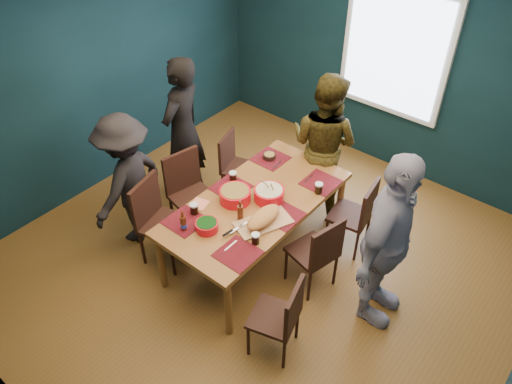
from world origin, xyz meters
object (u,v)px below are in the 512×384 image
at_px(chair_left_near, 156,216).
at_px(person_far_left, 183,131).
at_px(person_back, 324,144).
at_px(cutting_board, 263,219).
at_px(chair_left_mid, 188,187).
at_px(person_right, 387,243).
at_px(dining_table, 256,206).
at_px(person_near_left, 128,181).
at_px(chair_right_mid, 319,250).
at_px(bowl_dumpling, 269,194).
at_px(chair_right_near, 283,314).
at_px(bowl_salad, 235,195).
at_px(chair_left_far, 234,162).
at_px(chair_right_far, 358,212).
at_px(bowl_herbs, 207,226).

bearing_deg(chair_left_near, person_far_left, 106.48).
bearing_deg(chair_left_near, person_back, 52.20).
bearing_deg(cutting_board, chair_left_mid, -162.50).
relative_size(person_far_left, person_right, 0.97).
xyz_separation_m(dining_table, person_near_left, (-1.24, -0.60, 0.07)).
xyz_separation_m(chair_left_near, chair_right_mid, (1.54, 0.69, -0.04)).
distance_m(person_far_left, bowl_dumpling, 1.44).
xyz_separation_m(chair_left_near, person_right, (2.13, 0.80, 0.35)).
bearing_deg(person_far_left, chair_right_mid, 69.27).
xyz_separation_m(chair_left_mid, person_far_left, (-0.47, 0.42, 0.33)).
xyz_separation_m(person_right, bowl_dumpling, (-1.26, -0.05, -0.08)).
bearing_deg(chair_right_near, person_right, 49.29).
xyz_separation_m(person_far_left, bowl_salad, (1.18, -0.43, -0.06)).
xyz_separation_m(chair_left_near, cutting_board, (1.05, 0.44, 0.27)).
xyz_separation_m(person_far_left, person_near_left, (0.10, -0.91, -0.13)).
relative_size(chair_left_far, person_near_left, 0.55).
bearing_deg(chair_left_far, person_back, 14.80).
height_order(dining_table, cutting_board, cutting_board).
bearing_deg(chair_right_mid, chair_right_far, 102.84).
distance_m(chair_left_far, bowl_herbs, 1.50).
xyz_separation_m(chair_left_far, chair_left_near, (0.07, -1.29, 0.07)).
bearing_deg(cutting_board, person_far_left, -175.37).
relative_size(chair_right_near, bowl_herbs, 4.00).
relative_size(chair_right_mid, cutting_board, 1.31).
distance_m(person_right, bowl_salad, 1.54).
xyz_separation_m(chair_right_far, bowl_salad, (-0.92, -0.90, 0.32)).
height_order(person_right, bowl_dumpling, person_right).
height_order(dining_table, bowl_herbs, bowl_herbs).
distance_m(chair_right_far, chair_right_mid, 0.73).
bearing_deg(chair_left_mid, chair_right_near, -8.17).
bearing_deg(person_back, chair_right_near, 113.79).
distance_m(dining_table, chair_right_far, 1.10).
xyz_separation_m(chair_right_mid, bowl_herbs, (-0.84, -0.65, 0.29)).
bearing_deg(bowl_salad, bowl_dumpling, 42.78).
xyz_separation_m(chair_left_mid, chair_right_far, (1.63, 0.88, -0.04)).
height_order(chair_right_mid, person_far_left, person_far_left).
relative_size(chair_right_mid, person_back, 0.53).
xyz_separation_m(dining_table, chair_left_near, (-0.79, -0.65, -0.13)).
relative_size(bowl_salad, bowl_dumpling, 1.03).
height_order(chair_left_near, person_back, person_back).
bearing_deg(chair_right_near, chair_right_far, 80.12).
bearing_deg(bowl_dumpling, bowl_herbs, -103.62).
height_order(person_back, person_near_left, person_back).
relative_size(chair_left_far, chair_left_near, 0.87).
distance_m(person_right, bowl_herbs, 1.63).
relative_size(bowl_herbs, cutting_board, 0.31).
relative_size(chair_right_near, person_near_left, 0.56).
xyz_separation_m(person_far_left, cutting_board, (1.61, -0.52, -0.06)).
height_order(person_right, cutting_board, person_right).
xyz_separation_m(person_back, cutting_board, (0.24, -1.38, -0.02)).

